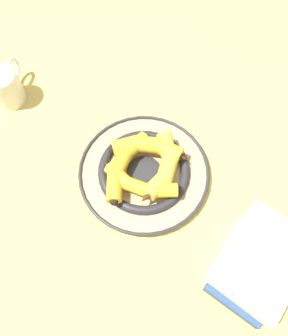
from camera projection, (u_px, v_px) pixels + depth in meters
name	position (u px, v px, depth m)	size (l,w,h in m)	color
ground_plane	(145.00, 188.00, 0.79)	(2.80, 2.80, 0.00)	#E5CC6B
decorative_bowl	(144.00, 172.00, 0.79)	(0.32, 0.32, 0.03)	tan
banana_a	(124.00, 164.00, 0.76)	(0.07, 0.21, 0.04)	gold
banana_b	(138.00, 184.00, 0.74)	(0.19, 0.07, 0.03)	yellow
banana_c	(164.00, 168.00, 0.76)	(0.09, 0.19, 0.04)	yellow
banana_d	(149.00, 147.00, 0.78)	(0.18, 0.10, 0.04)	yellow
book_stack	(256.00, 263.00, 0.67)	(0.17, 0.22, 0.10)	silver
coffee_mug	(5.00, 87.00, 0.86)	(0.08, 0.13, 0.09)	white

